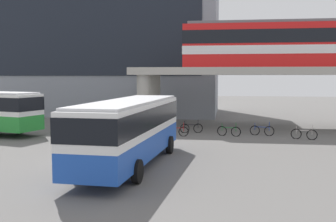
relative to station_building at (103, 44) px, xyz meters
name	(u,v)px	position (x,y,z in m)	size (l,w,h in m)	color
ground_plane	(139,133)	(8.09, -16.96, -8.22)	(120.00, 120.00, 0.00)	#605E5B
station_building	(103,44)	(0.00, 0.00, 0.00)	(27.22, 13.26, 16.44)	gray
elevated_platform	(294,76)	(20.27, -12.12, -3.85)	(26.93, 6.76, 5.09)	#ADA89E
train	(302,44)	(20.86, -12.12, -1.16)	(19.66, 2.96, 3.84)	red
bus_main	(130,126)	(10.09, -28.12, -6.23)	(3.26, 11.18, 3.22)	#1E4CB2
bicycle_red	(176,131)	(11.14, -18.13, -7.86)	(1.76, 0.44, 1.04)	black
bicycle_silver	(304,134)	(20.10, -18.23, -7.86)	(1.74, 0.55, 1.04)	black
bicycle_black	(191,128)	(12.05, -16.08, -7.86)	(1.76, 0.46, 1.04)	black
bicycle_green	(229,131)	(14.93, -17.39, -7.86)	(1.74, 0.55, 1.04)	black
bicycle_blue	(262,131)	(17.37, -16.70, -7.86)	(1.77, 0.42, 1.04)	black
pedestrian_near_building	(122,121)	(6.43, -15.64, -7.47)	(0.45, 0.48, 1.61)	navy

